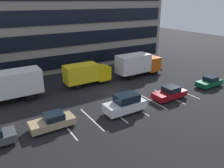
{
  "coord_description": "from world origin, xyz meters",
  "views": [
    {
      "loc": [
        -14.64,
        -22.85,
        11.71
      ],
      "look_at": [
        -0.18,
        0.3,
        1.4
      ],
      "focal_mm": 35.59,
      "sensor_mm": 36.0,
      "label": 1
    }
  ],
  "objects_px": {
    "box_truck_yellow_all": "(87,73)",
    "box_truck_yellow": "(9,85)",
    "box_truck_orange": "(138,64)",
    "suv_white": "(125,104)",
    "sedan_maroon": "(170,93)",
    "sedan_forest": "(210,82)",
    "sedan_tan": "(53,121)"
  },
  "relations": [
    {
      "from": "suv_white",
      "to": "box_truck_yellow_all",
      "type": "bearing_deg",
      "value": 89.15
    },
    {
      "from": "box_truck_yellow",
      "to": "sedan_tan",
      "type": "height_order",
      "value": "box_truck_yellow"
    },
    {
      "from": "sedan_tan",
      "to": "suv_white",
      "type": "height_order",
      "value": "suv_white"
    },
    {
      "from": "box_truck_orange",
      "to": "box_truck_yellow_all",
      "type": "relative_size",
      "value": 1.13
    },
    {
      "from": "box_truck_yellow_all",
      "to": "box_truck_yellow",
      "type": "relative_size",
      "value": 0.85
    },
    {
      "from": "suv_white",
      "to": "sedan_maroon",
      "type": "distance_m",
      "value": 6.88
    },
    {
      "from": "box_truck_orange",
      "to": "box_truck_yellow",
      "type": "bearing_deg",
      "value": 178.81
    },
    {
      "from": "sedan_forest",
      "to": "sedan_maroon",
      "type": "xyz_separation_m",
      "value": [
        -8.06,
        -0.05,
        0.06
      ]
    },
    {
      "from": "sedan_tan",
      "to": "sedan_forest",
      "type": "bearing_deg",
      "value": -2.48
    },
    {
      "from": "box_truck_yellow",
      "to": "sedan_maroon",
      "type": "relative_size",
      "value": 1.81
    },
    {
      "from": "box_truck_orange",
      "to": "sedan_maroon",
      "type": "distance_m",
      "value": 9.71
    },
    {
      "from": "box_truck_orange",
      "to": "sedan_forest",
      "type": "relative_size",
      "value": 1.91
    },
    {
      "from": "box_truck_yellow",
      "to": "sedan_maroon",
      "type": "height_order",
      "value": "box_truck_yellow"
    },
    {
      "from": "box_truck_orange",
      "to": "box_truck_yellow_all",
      "type": "xyz_separation_m",
      "value": [
        -8.98,
        0.58,
        -0.24
      ]
    },
    {
      "from": "box_truck_orange",
      "to": "sedan_forest",
      "type": "xyz_separation_m",
      "value": [
        5.81,
        -9.31,
        -1.36
      ]
    },
    {
      "from": "box_truck_yellow_all",
      "to": "sedan_maroon",
      "type": "bearing_deg",
      "value": -55.91
    },
    {
      "from": "sedan_forest",
      "to": "sedan_tan",
      "type": "distance_m",
      "value": 22.83
    },
    {
      "from": "sedan_forest",
      "to": "box_truck_yellow",
      "type": "bearing_deg",
      "value": 158.96
    },
    {
      "from": "box_truck_yellow_all",
      "to": "sedan_forest",
      "type": "relative_size",
      "value": 1.68
    },
    {
      "from": "box_truck_yellow_all",
      "to": "sedan_forest",
      "type": "distance_m",
      "value": 17.83
    },
    {
      "from": "box_truck_orange",
      "to": "sedan_maroon",
      "type": "relative_size",
      "value": 1.75
    },
    {
      "from": "box_truck_orange",
      "to": "suv_white",
      "type": "bearing_deg",
      "value": -134.21
    },
    {
      "from": "box_truck_yellow",
      "to": "sedan_tan",
      "type": "relative_size",
      "value": 1.9
    },
    {
      "from": "box_truck_yellow",
      "to": "box_truck_orange",
      "type": "bearing_deg",
      "value": -1.19
    },
    {
      "from": "box_truck_orange",
      "to": "box_truck_yellow_all",
      "type": "height_order",
      "value": "box_truck_orange"
    },
    {
      "from": "sedan_tan",
      "to": "suv_white",
      "type": "bearing_deg",
      "value": -7.65
    },
    {
      "from": "box_truck_yellow_all",
      "to": "box_truck_yellow",
      "type": "bearing_deg",
      "value": -179.04
    },
    {
      "from": "box_truck_yellow_all",
      "to": "box_truck_yellow",
      "type": "xyz_separation_m",
      "value": [
        -10.47,
        -0.18,
        0.31
      ]
    },
    {
      "from": "box_truck_yellow",
      "to": "sedan_maroon",
      "type": "xyz_separation_m",
      "value": [
        17.2,
        -9.76,
        -1.36
      ]
    },
    {
      "from": "sedan_tan",
      "to": "suv_white",
      "type": "distance_m",
      "value": 7.95
    },
    {
      "from": "box_truck_orange",
      "to": "suv_white",
      "type": "distance_m",
      "value": 13.13
    },
    {
      "from": "box_truck_yellow",
      "to": "sedan_forest",
      "type": "relative_size",
      "value": 1.97
    }
  ]
}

